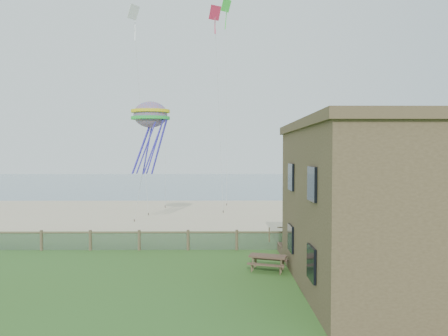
{
  "coord_description": "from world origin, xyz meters",
  "views": [
    {
      "loc": [
        2.04,
        -18.37,
        5.92
      ],
      "look_at": [
        2.23,
        8.0,
        5.0
      ],
      "focal_mm": 32.0,
      "sensor_mm": 36.0,
      "label": 1
    }
  ],
  "objects": [
    {
      "name": "picnic_table",
      "position": [
        4.41,
        1.74,
        0.39
      ],
      "size": [
        2.19,
        1.89,
        0.78
      ],
      "primitive_type": null,
      "rotation": [
        0.0,
        0.0,
        -0.3
      ],
      "color": "brown",
      "rests_on": "ground"
    },
    {
      "name": "ocean",
      "position": [
        0.0,
        66.0,
        0.0
      ],
      "size": [
        160.0,
        68.0,
        0.02
      ],
      "primitive_type": "cube",
      "color": "slate",
      "rests_on": "ground"
    },
    {
      "name": "kite_white",
      "position": [
        -5.41,
        15.98,
        17.33
      ],
      "size": [
        2.07,
        1.94,
        2.54
      ],
      "primitive_type": null,
      "rotation": [
        0.44,
        0.0,
        0.97
      ],
      "color": "white"
    },
    {
      "name": "kite_green",
      "position": [
        2.55,
        23.2,
        20.58
      ],
      "size": [
        1.96,
        2.07,
        2.53
      ],
      "primitive_type": null,
      "rotation": [
        0.44,
        0.0,
        0.62
      ],
      "color": "green"
    },
    {
      "name": "motel_deck",
      "position": [
        13.0,
        5.0,
        0.25
      ],
      "size": [
        15.0,
        2.0,
        0.5
      ],
      "primitive_type": "cube",
      "color": "brown",
      "rests_on": "ground"
    },
    {
      "name": "octopus_kite",
      "position": [
        -3.57,
        13.41,
        7.41
      ],
      "size": [
        3.66,
        3.12,
        6.37
      ],
      "primitive_type": null,
      "rotation": [
        0.0,
        0.0,
        -0.35
      ],
      "color": "#DE5323"
    },
    {
      "name": "kite_red",
      "position": [
        1.49,
        17.62,
        18.05
      ],
      "size": [
        1.83,
        1.95,
        2.25
      ],
      "primitive_type": null,
      "rotation": [
        0.44,
        0.0,
        0.51
      ],
      "color": "#DD274C"
    },
    {
      "name": "sand_beach",
      "position": [
        0.0,
        22.0,
        0.0
      ],
      "size": [
        72.0,
        20.0,
        0.02
      ],
      "primitive_type": "cube",
      "color": "#C9B491",
      "rests_on": "ground"
    },
    {
      "name": "chainlink_fence",
      "position": [
        0.0,
        6.0,
        0.55
      ],
      "size": [
        36.2,
        0.2,
        1.25
      ],
      "primitive_type": null,
      "color": "#4A3C2A",
      "rests_on": "ground"
    },
    {
      "name": "ground",
      "position": [
        0.0,
        0.0,
        0.0
      ],
      "size": [
        160.0,
        160.0,
        0.0
      ],
      "primitive_type": "plane",
      "color": "#35591E",
      "rests_on": "ground"
    }
  ]
}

